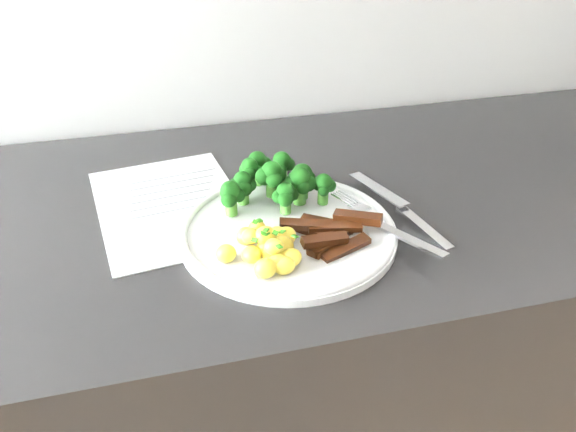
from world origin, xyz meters
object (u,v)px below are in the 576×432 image
at_px(plate, 288,230).
at_px(knife, 410,217).
at_px(fork, 388,226).
at_px(counter, 270,407).
at_px(broccoli, 275,179).
at_px(recipe_paper, 170,205).
at_px(beef_strips, 331,233).
at_px(potatoes, 268,247).

height_order(plate, knife, knife).
bearing_deg(knife, fork, -147.73).
bearing_deg(counter, broccoli, -35.27).
height_order(recipe_paper, beef_strips, beef_strips).
bearing_deg(knife, plate, 176.56).
distance_m(beef_strips, knife, 0.12).
bearing_deg(broccoli, counter, 144.73).
bearing_deg(plate, broccoli, 89.24).
height_order(counter, beef_strips, beef_strips).
distance_m(recipe_paper, potatoes, 0.20).
bearing_deg(plate, beef_strips, -36.65).
bearing_deg(beef_strips, plate, 143.35).
bearing_deg(counter, potatoes, -100.14).
bearing_deg(potatoes, counter, 79.86).
xyz_separation_m(plate, potatoes, (-0.04, -0.05, 0.02)).
xyz_separation_m(counter, beef_strips, (0.06, -0.12, 0.46)).
bearing_deg(potatoes, fork, 4.87).
distance_m(plate, beef_strips, 0.06).
relative_size(recipe_paper, fork, 1.65).
xyz_separation_m(recipe_paper, beef_strips, (0.19, -0.15, 0.02)).
height_order(plate, beef_strips, beef_strips).
height_order(counter, plate, plate).
distance_m(plate, potatoes, 0.07).
xyz_separation_m(broccoli, potatoes, (-0.04, -0.13, -0.02)).
relative_size(recipe_paper, broccoli, 1.89).
relative_size(potatoes, knife, 0.50).
height_order(recipe_paper, knife, knife).
height_order(broccoli, fork, broccoli).
relative_size(counter, beef_strips, 17.66).
distance_m(broccoli, potatoes, 0.13).
height_order(potatoes, fork, potatoes).
bearing_deg(beef_strips, counter, 116.70).
distance_m(counter, plate, 0.45).
relative_size(potatoes, fork, 0.58).
xyz_separation_m(recipe_paper, potatoes, (0.11, -0.16, 0.02)).
xyz_separation_m(broccoli, knife, (0.17, -0.08, -0.03)).
height_order(plate, fork, fork).
height_order(counter, potatoes, potatoes).
xyz_separation_m(plate, beef_strips, (0.05, -0.03, 0.01)).
bearing_deg(recipe_paper, knife, -21.70).
bearing_deg(potatoes, broccoli, 72.99).
relative_size(potatoes, beef_strips, 0.81).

